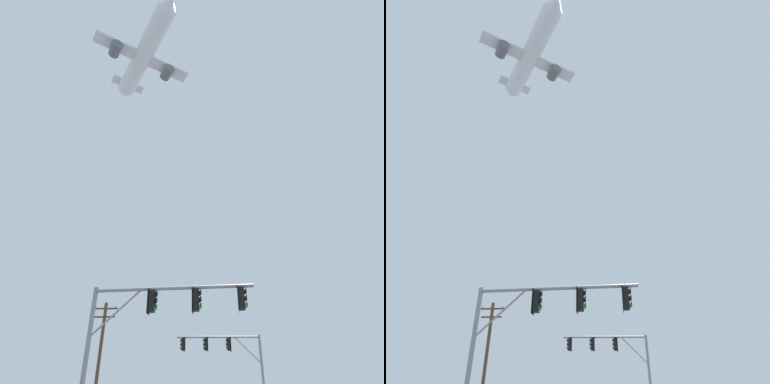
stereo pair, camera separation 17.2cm
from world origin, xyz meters
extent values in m
cylinder|color=gray|center=(-4.72, 7.78, 2.93)|extent=(0.20, 0.20, 5.86)
cylinder|color=gray|center=(-1.26, 7.53, 5.71)|extent=(6.92, 0.64, 0.15)
cylinder|color=gray|center=(-3.68, 7.70, 4.76)|extent=(2.13, 0.23, 1.96)
cube|color=black|center=(1.64, 7.33, 5.18)|extent=(0.28, 0.34, 0.90)
cylinder|color=black|center=(1.64, 7.33, 5.69)|extent=(0.05, 0.05, 0.12)
cube|color=black|center=(1.50, 7.34, 5.18)|extent=(0.06, 0.46, 1.04)
sphere|color=black|center=(1.79, 7.32, 5.45)|extent=(0.20, 0.20, 0.20)
cylinder|color=black|center=(1.85, 7.31, 5.51)|extent=(0.05, 0.21, 0.21)
sphere|color=black|center=(1.79, 7.32, 5.17)|extent=(0.20, 0.20, 0.20)
cylinder|color=black|center=(1.85, 7.31, 5.23)|extent=(0.05, 0.21, 0.21)
sphere|color=green|center=(1.79, 7.32, 4.89)|extent=(0.20, 0.20, 0.20)
cylinder|color=black|center=(1.85, 7.31, 4.95)|extent=(0.05, 0.21, 0.21)
cube|color=black|center=(-0.26, 7.46, 5.18)|extent=(0.28, 0.34, 0.90)
cylinder|color=black|center=(-0.26, 7.46, 5.69)|extent=(0.05, 0.05, 0.12)
cube|color=black|center=(-0.40, 7.47, 5.18)|extent=(0.06, 0.46, 1.04)
sphere|color=black|center=(-0.11, 7.45, 5.45)|extent=(0.20, 0.20, 0.20)
cylinder|color=black|center=(-0.05, 7.45, 5.51)|extent=(0.05, 0.21, 0.21)
sphere|color=black|center=(-0.11, 7.45, 5.17)|extent=(0.20, 0.20, 0.20)
cylinder|color=black|center=(-0.05, 7.45, 5.23)|extent=(0.05, 0.21, 0.21)
sphere|color=green|center=(-0.11, 7.45, 4.89)|extent=(0.20, 0.20, 0.20)
cylinder|color=black|center=(-0.05, 7.45, 4.95)|extent=(0.05, 0.21, 0.21)
cube|color=black|center=(-2.16, 7.60, 5.18)|extent=(0.28, 0.34, 0.90)
cylinder|color=black|center=(-2.16, 7.60, 5.69)|extent=(0.05, 0.05, 0.12)
cube|color=black|center=(-2.30, 7.61, 5.18)|extent=(0.06, 0.46, 1.04)
sphere|color=black|center=(-2.02, 7.59, 5.45)|extent=(0.20, 0.20, 0.20)
cylinder|color=black|center=(-1.95, 7.58, 5.51)|extent=(0.05, 0.21, 0.21)
sphere|color=black|center=(-2.02, 7.59, 5.17)|extent=(0.20, 0.20, 0.20)
cylinder|color=black|center=(-1.95, 7.58, 5.23)|extent=(0.05, 0.21, 0.21)
sphere|color=green|center=(-2.02, 7.59, 4.89)|extent=(0.20, 0.20, 0.20)
cylinder|color=black|center=(-1.95, 7.58, 4.95)|extent=(0.05, 0.21, 0.21)
cylinder|color=gray|center=(4.09, 21.59, 2.91)|extent=(0.20, 0.20, 5.81)
cylinder|color=gray|center=(0.86, 21.49, 5.66)|extent=(6.47, 0.35, 0.15)
cylinder|color=gray|center=(3.12, 21.56, 4.72)|extent=(2.00, 0.14, 1.94)
cube|color=black|center=(-1.86, 21.41, 5.14)|extent=(0.27, 0.33, 0.90)
cylinder|color=black|center=(-1.86, 21.41, 5.65)|extent=(0.05, 0.05, 0.12)
cube|color=black|center=(-1.72, 21.41, 5.14)|extent=(0.04, 0.46, 1.04)
sphere|color=black|center=(-2.00, 21.41, 5.41)|extent=(0.20, 0.20, 0.20)
cylinder|color=black|center=(-2.07, 21.40, 5.47)|extent=(0.05, 0.21, 0.21)
sphere|color=black|center=(-2.00, 21.41, 5.13)|extent=(0.20, 0.20, 0.20)
cylinder|color=black|center=(-2.07, 21.40, 5.19)|extent=(0.05, 0.21, 0.21)
sphere|color=green|center=(-2.00, 21.41, 4.85)|extent=(0.20, 0.20, 0.20)
cylinder|color=black|center=(-2.07, 21.40, 4.91)|extent=(0.05, 0.21, 0.21)
cube|color=black|center=(-0.08, 21.46, 5.14)|extent=(0.27, 0.33, 0.90)
cylinder|color=black|center=(-0.08, 21.46, 5.65)|extent=(0.05, 0.05, 0.12)
cube|color=black|center=(0.06, 21.47, 5.14)|extent=(0.04, 0.46, 1.04)
sphere|color=black|center=(-0.23, 21.46, 5.41)|extent=(0.20, 0.20, 0.20)
cylinder|color=black|center=(-0.29, 21.46, 5.47)|extent=(0.05, 0.21, 0.21)
sphere|color=black|center=(-0.23, 21.46, 5.13)|extent=(0.20, 0.20, 0.20)
cylinder|color=black|center=(-0.29, 21.46, 5.19)|extent=(0.05, 0.21, 0.21)
sphere|color=green|center=(-0.23, 21.46, 4.85)|extent=(0.20, 0.20, 0.20)
cylinder|color=black|center=(-0.29, 21.46, 4.91)|extent=(0.05, 0.21, 0.21)
cube|color=black|center=(1.70, 21.52, 5.14)|extent=(0.27, 0.33, 0.90)
cylinder|color=black|center=(1.70, 21.52, 5.65)|extent=(0.05, 0.05, 0.12)
cube|color=black|center=(1.84, 21.52, 5.14)|extent=(0.04, 0.46, 1.04)
sphere|color=black|center=(1.55, 21.51, 5.41)|extent=(0.20, 0.20, 0.20)
cylinder|color=black|center=(1.49, 21.51, 5.47)|extent=(0.05, 0.21, 0.21)
sphere|color=black|center=(1.55, 21.51, 5.13)|extent=(0.20, 0.20, 0.20)
cylinder|color=black|center=(1.49, 21.51, 5.19)|extent=(0.05, 0.21, 0.21)
sphere|color=green|center=(1.55, 21.51, 4.85)|extent=(0.20, 0.20, 0.20)
cylinder|color=black|center=(1.49, 21.51, 4.91)|extent=(0.05, 0.21, 0.21)
cylinder|color=brown|center=(-8.95, 23.23, 4.40)|extent=(0.28, 0.28, 8.81)
cube|color=brown|center=(-8.95, 23.23, 8.31)|extent=(2.20, 0.12, 0.12)
cube|color=brown|center=(-8.95, 23.23, 7.61)|extent=(1.80, 0.12, 0.12)
cylinder|color=gray|center=(-9.85, 23.23, 8.43)|extent=(0.10, 0.10, 0.18)
cylinder|color=gray|center=(-8.05, 23.23, 8.43)|extent=(0.10, 0.10, 0.18)
cylinder|color=white|center=(-9.42, 27.47, 49.72)|extent=(11.85, 16.01, 3.04)
cone|color=white|center=(-4.25, 19.50, 49.72)|extent=(3.56, 3.32, 2.89)
cone|color=white|center=(-14.53, 35.37, 49.72)|extent=(3.20, 3.00, 2.58)
cube|color=silver|center=(-9.67, 27.87, 49.26)|extent=(14.69, 10.53, 0.34)
cylinder|color=#595B60|center=(-5.88, 30.33, 48.35)|extent=(2.67, 2.84, 1.71)
cylinder|color=#595B60|center=(-13.47, 25.41, 48.35)|extent=(2.67, 2.84, 1.71)
cube|color=#0C5933|center=(-13.44, 33.69, 51.43)|extent=(1.64, 2.36, 3.61)
cube|color=silver|center=(-13.55, 33.85, 50.00)|extent=(5.71, 4.53, 0.19)
camera|label=1|loc=(0.35, -6.87, 1.76)|focal=31.15mm
camera|label=2|loc=(0.52, -6.86, 1.76)|focal=31.15mm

